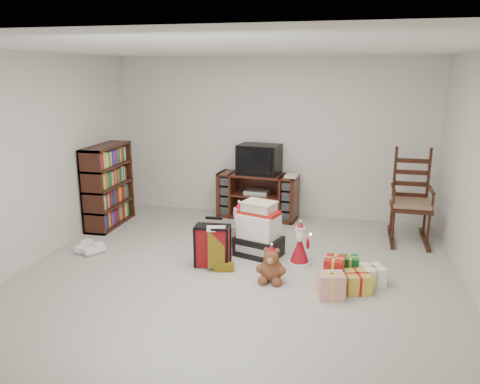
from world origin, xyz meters
name	(u,v)px	position (x,y,z in m)	size (l,w,h in m)	color
room	(236,170)	(0.00, 0.00, 1.25)	(5.01, 5.01, 2.51)	#A7A399
tv_stand	(258,196)	(-0.18, 2.25, 0.36)	(1.29, 0.58, 0.71)	#431813
bookshelf	(108,187)	(-2.30, 1.40, 0.59)	(0.33, 1.00, 1.22)	#381A0F
rocking_chair	(410,208)	(2.04, 1.75, 0.45)	(0.55, 0.89, 1.32)	#381A0F
gift_pile	(259,233)	(0.13, 0.69, 0.30)	(0.65, 0.55, 0.69)	black
red_suitcase	(213,246)	(-0.35, 0.24, 0.26)	(0.40, 0.23, 0.60)	maroon
stocking	(216,248)	(-0.27, 0.13, 0.27)	(0.25, 0.11, 0.54)	#0E7E16
teddy_bear	(271,267)	(0.40, -0.03, 0.17)	(0.26, 0.23, 0.39)	brown
santa_figurine	(300,248)	(0.66, 0.53, 0.21)	(0.27, 0.25, 0.54)	maroon
mrs_claus_figurine	(239,231)	(-0.16, 0.84, 0.25)	(0.32, 0.30, 0.65)	maroon
sneaker_pair	(89,249)	(-2.02, 0.28, 0.05)	(0.38, 0.30, 0.10)	white
gift_cluster	(348,276)	(1.24, 0.04, 0.12)	(0.71, 0.80, 0.24)	#B11714
crt_television	(259,159)	(-0.17, 2.26, 0.94)	(0.69, 0.54, 0.46)	black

